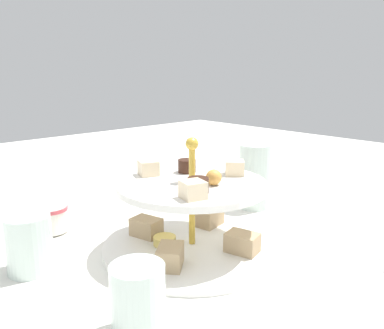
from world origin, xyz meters
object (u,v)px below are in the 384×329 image
at_px(water_glass_tall_right, 255,176).
at_px(butter_knife_right, 126,199).
at_px(water_glass_short_left, 29,244).
at_px(water_glass_mid_back, 138,300).
at_px(tiered_serving_stand, 192,220).
at_px(teacup_with_saucer, 51,221).

distance_m(water_glass_tall_right, butter_knife_right, 0.29).
relative_size(water_glass_tall_right, water_glass_short_left, 1.58).
distance_m(water_glass_short_left, butter_knife_right, 0.34).
bearing_deg(water_glass_mid_back, water_glass_tall_right, -157.98).
xyz_separation_m(water_glass_tall_right, water_glass_mid_back, (0.42, 0.17, -0.03)).
distance_m(tiered_serving_stand, butter_knife_right, 0.30).
bearing_deg(teacup_with_saucer, water_glass_mid_back, 81.44).
bearing_deg(butter_knife_right, tiered_serving_stand, 101.00).
xyz_separation_m(teacup_with_saucer, water_glass_mid_back, (0.05, 0.33, 0.02)).
height_order(teacup_with_saucer, water_glass_mid_back, water_glass_mid_back).
height_order(teacup_with_saucer, butter_knife_right, teacup_with_saucer).
bearing_deg(water_glass_short_left, water_glass_tall_right, 173.83).
distance_m(water_glass_short_left, water_glass_mid_back, 0.22).
distance_m(tiered_serving_stand, teacup_with_saucer, 0.25).
bearing_deg(butter_knife_right, water_glass_mid_back, 81.66).
bearing_deg(tiered_serving_stand, teacup_with_saucer, -57.31).
xyz_separation_m(tiered_serving_stand, teacup_with_saucer, (0.14, -0.21, -0.03)).
xyz_separation_m(butter_knife_right, water_glass_mid_back, (0.25, 0.40, 0.04)).
height_order(water_glass_short_left, butter_knife_right, water_glass_short_left).
bearing_deg(water_glass_mid_back, water_glass_short_left, -82.07).
distance_m(tiered_serving_stand, water_glass_mid_back, 0.22).
xyz_separation_m(water_glass_tall_right, water_glass_short_left, (0.45, -0.05, -0.02)).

